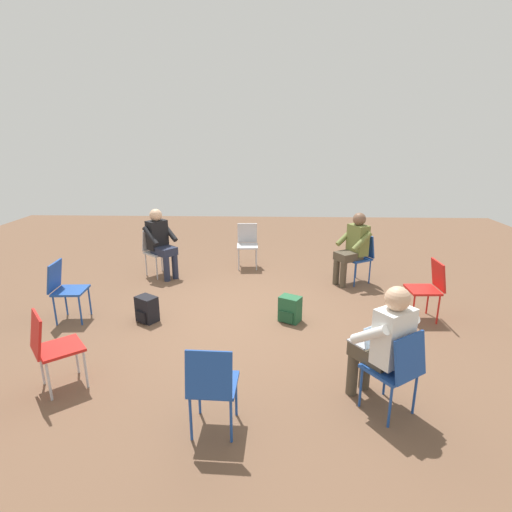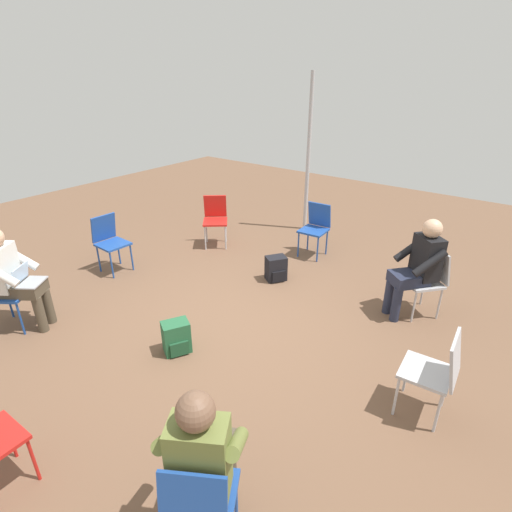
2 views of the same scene
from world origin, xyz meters
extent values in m
plane|color=brown|center=(0.00, 0.00, 0.00)|extent=(14.64, 14.64, 0.00)
cube|color=#1E4799|center=(-0.24, 2.28, 0.43)|extent=(0.42, 0.42, 0.03)
cylinder|color=#1E4799|center=(-0.06, 2.12, 0.21)|extent=(0.02, 0.02, 0.42)
cylinder|color=#1E4799|center=(-0.40, 2.10, 0.21)|extent=(0.02, 0.02, 0.42)
cylinder|color=#1E4799|center=(-0.08, 2.46, 0.21)|extent=(0.02, 0.02, 0.42)
cylinder|color=#1E4799|center=(-0.42, 2.44, 0.21)|extent=(0.02, 0.02, 0.42)
cube|color=#1E4799|center=(-0.25, 2.47, 0.65)|extent=(0.38, 0.12, 0.40)
cube|color=red|center=(-0.05, -2.57, 0.43)|extent=(0.41, 0.41, 0.03)
cylinder|color=red|center=(-0.22, -2.41, 0.21)|extent=(0.02, 0.02, 0.42)
cylinder|color=red|center=(0.12, -2.39, 0.21)|extent=(0.02, 0.02, 0.42)
cylinder|color=red|center=(-0.21, -2.75, 0.21)|extent=(0.02, 0.02, 0.42)
cylinder|color=red|center=(0.13, -2.73, 0.21)|extent=(0.02, 0.02, 0.42)
cube|color=red|center=(-0.04, -2.76, 0.65)|extent=(0.38, 0.11, 0.40)
cube|color=#1E4799|center=(-2.33, 0.02, 0.43)|extent=(0.42, 0.42, 0.03)
cylinder|color=#1E4799|center=(-2.15, 0.19, 0.21)|extent=(0.02, 0.02, 0.42)
cylinder|color=#1E4799|center=(-2.16, -0.15, 0.21)|extent=(0.02, 0.02, 0.42)
cylinder|color=#1E4799|center=(-2.49, 0.20, 0.21)|extent=(0.02, 0.02, 0.42)
cylinder|color=#1E4799|center=(-2.50, -0.14, 0.21)|extent=(0.02, 0.02, 0.42)
cube|color=#1E4799|center=(-2.52, 0.03, 0.65)|extent=(0.11, 0.38, 0.40)
cube|color=#1E4799|center=(1.41, -1.96, 0.43)|extent=(0.55, 0.55, 0.03)
cylinder|color=#1E4799|center=(1.17, -1.90, 0.21)|extent=(0.02, 0.02, 0.42)
cylinder|color=#1E4799|center=(1.46, -1.73, 0.21)|extent=(0.02, 0.02, 0.42)
cylinder|color=#1E4799|center=(1.35, -2.19, 0.21)|extent=(0.02, 0.02, 0.42)
cylinder|color=#1E4799|center=(1.64, -2.02, 0.21)|extent=(0.02, 0.02, 0.42)
cube|color=#1E4799|center=(1.50, -2.12, 0.65)|extent=(0.37, 0.27, 0.40)
cube|color=#B7B7BC|center=(1.65, 1.58, 0.43)|extent=(0.56, 0.56, 0.03)
cylinder|color=#B7B7BC|center=(1.67, 1.34, 0.21)|extent=(0.02, 0.02, 0.42)
cylinder|color=#B7B7BC|center=(1.41, 1.56, 0.21)|extent=(0.02, 0.02, 0.42)
cylinder|color=#B7B7BC|center=(1.89, 1.60, 0.21)|extent=(0.02, 0.02, 0.42)
cylinder|color=#B7B7BC|center=(1.64, 1.82, 0.21)|extent=(0.02, 0.02, 0.42)
cube|color=#B7B7BC|center=(1.78, 1.72, 0.65)|extent=(0.35, 0.32, 0.40)
cube|color=#1E4799|center=(-2.04, -1.55, 0.43)|extent=(0.56, 0.56, 0.03)
cylinder|color=#1E4799|center=(-2.00, -1.32, 0.21)|extent=(0.02, 0.02, 0.42)
cylinder|color=#1E4799|center=(-1.81, -1.60, 0.21)|extent=(0.02, 0.02, 0.42)
cylinder|color=#1E4799|center=(-2.28, -1.51, 0.21)|extent=(0.02, 0.02, 0.42)
cylinder|color=#1E4799|center=(-2.09, -1.79, 0.21)|extent=(0.02, 0.02, 0.42)
cube|color=#1E4799|center=(-2.20, -1.66, 0.65)|extent=(0.29, 0.37, 0.40)
cube|color=#B7B7BC|center=(2.16, -0.02, 0.43)|extent=(0.42, 0.42, 0.03)
cylinder|color=#B7B7BC|center=(2.00, -0.20, 0.21)|extent=(0.02, 0.02, 0.42)
cylinder|color=#B7B7BC|center=(1.98, 0.14, 0.21)|extent=(0.02, 0.02, 0.42)
cylinder|color=#B7B7BC|center=(2.34, -0.18, 0.21)|extent=(0.02, 0.02, 0.42)
cylinder|color=#B7B7BC|center=(2.32, 0.16, 0.21)|extent=(0.02, 0.02, 0.42)
cube|color=#B7B7BC|center=(2.35, -0.01, 0.65)|extent=(0.12, 0.39, 0.40)
cube|color=red|center=(-1.77, 1.64, 0.43)|extent=(0.56, 0.56, 0.03)
cylinder|color=#B7B7BC|center=(-1.53, 1.62, 0.21)|extent=(0.02, 0.02, 0.42)
cylinder|color=#B7B7BC|center=(-1.79, 1.40, 0.21)|extent=(0.02, 0.02, 0.42)
cylinder|color=#B7B7BC|center=(-1.75, 1.88, 0.21)|extent=(0.02, 0.02, 0.42)
cylinder|color=#B7B7BC|center=(-2.01, 1.66, 0.21)|extent=(0.02, 0.02, 0.42)
cube|color=red|center=(-1.89, 1.79, 0.65)|extent=(0.35, 0.32, 0.40)
cylinder|color=#4C4233|center=(-1.80, -1.28, 0.23)|extent=(0.11, 0.11, 0.45)
cylinder|color=#4C4233|center=(-1.70, -1.42, 0.23)|extent=(0.11, 0.11, 0.45)
cube|color=#4C4233|center=(-1.89, -1.44, 0.51)|extent=(0.52, 0.49, 0.14)
cube|color=silver|center=(-2.04, -1.55, 0.77)|extent=(0.37, 0.40, 0.52)
sphere|color=#DBAD89|center=(-2.04, -1.55, 1.13)|extent=(0.22, 0.22, 0.22)
cylinder|color=silver|center=(-2.07, -1.33, 0.80)|extent=(0.38, 0.30, 0.31)
cylinder|color=silver|center=(-1.85, -1.66, 0.80)|extent=(0.38, 0.30, 0.31)
cube|color=#9EA0A5|center=(-1.80, -1.38, 0.59)|extent=(0.35, 0.37, 0.02)
cube|color=#B2D1F2|center=(-1.89, -1.44, 0.70)|extent=(0.21, 0.28, 0.20)
cylinder|color=#4C4233|center=(1.15, -1.70, 0.23)|extent=(0.11, 0.11, 0.45)
cylinder|color=#4C4233|center=(1.30, -1.61, 0.23)|extent=(0.11, 0.11, 0.45)
cube|color=#4C4233|center=(1.31, -1.80, 0.51)|extent=(0.47, 0.51, 0.14)
cube|color=olive|center=(1.41, -1.96, 0.77)|extent=(0.40, 0.36, 0.52)
sphere|color=brown|center=(1.41, -1.96, 1.13)|extent=(0.22, 0.22, 0.22)
cylinder|color=olive|center=(1.18, -1.98, 0.80)|extent=(0.28, 0.39, 0.31)
cylinder|color=olive|center=(1.53, -1.77, 0.80)|extent=(0.28, 0.39, 0.31)
cylinder|color=#23283D|center=(1.49, 1.25, 0.23)|extent=(0.11, 0.11, 0.45)
cylinder|color=#23283D|center=(1.35, 1.36, 0.23)|extent=(0.11, 0.11, 0.45)
cube|color=#23283D|center=(1.53, 1.43, 0.51)|extent=(0.50, 0.51, 0.14)
cube|color=black|center=(1.65, 1.58, 0.77)|extent=(0.40, 0.39, 0.52)
sphere|color=#DBAD89|center=(1.65, 1.58, 1.13)|extent=(0.22, 0.22, 0.22)
cylinder|color=black|center=(1.74, 1.37, 0.80)|extent=(0.33, 0.36, 0.31)
cylinder|color=black|center=(1.44, 1.63, 0.80)|extent=(0.33, 0.36, 0.31)
cube|color=#235B38|center=(-0.18, -0.74, 0.18)|extent=(0.31, 0.34, 0.36)
cube|color=#1C492C|center=(-0.18, -0.74, 0.10)|extent=(0.31, 0.29, 0.16)
cube|color=black|center=(-0.25, 1.24, 0.18)|extent=(0.32, 0.34, 0.36)
cube|color=black|center=(-0.25, 1.24, 0.10)|extent=(0.32, 0.30, 0.16)
camera|label=1|loc=(-5.26, -0.44, 2.47)|focal=28.00mm
camera|label=2|loc=(2.60, -3.01, 2.77)|focal=28.00mm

